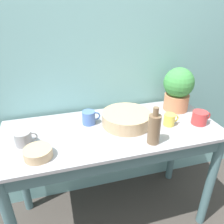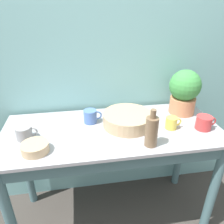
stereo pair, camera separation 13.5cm
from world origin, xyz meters
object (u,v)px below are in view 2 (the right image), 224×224
(mug_grey, at_px, (24,133))
(mug_yellow, at_px, (172,123))
(bottle_tall, at_px, (152,131))
(potted_plant, at_px, (184,91))
(mug_red, at_px, (204,123))
(mug_blue, at_px, (91,116))
(bowl_small_tan, at_px, (35,148))
(bowl_wash_large, at_px, (128,119))

(mug_grey, relative_size, mug_yellow, 1.20)
(bottle_tall, distance_m, mug_yellow, 0.25)
(potted_plant, relative_size, mug_grey, 2.55)
(mug_red, bearing_deg, bottle_tall, -163.53)
(mug_red, bearing_deg, mug_blue, 164.12)
(bowl_small_tan, bearing_deg, mug_red, 4.07)
(mug_blue, xyz_separation_m, mug_red, (0.70, -0.20, -0.00))
(bottle_tall, height_order, mug_red, bottle_tall)
(bowl_small_tan, bearing_deg, potted_plant, 17.46)
(mug_blue, xyz_separation_m, mug_grey, (-0.40, -0.13, -0.00))
(bottle_tall, height_order, mug_grey, bottle_tall)
(potted_plant, bearing_deg, mug_yellow, -129.00)
(bottle_tall, distance_m, bowl_small_tan, 0.64)
(bowl_wash_large, distance_m, mug_yellow, 0.28)
(potted_plant, relative_size, mug_blue, 2.61)
(bowl_wash_large, xyz_separation_m, mug_red, (0.47, -0.13, 0.00))
(bottle_tall, relative_size, mug_red, 1.69)
(mug_yellow, relative_size, bowl_small_tan, 0.70)
(bottle_tall, distance_m, mug_grey, 0.74)
(bottle_tall, bearing_deg, bowl_wash_large, 108.09)
(bottle_tall, bearing_deg, bowl_small_tan, 176.21)
(bowl_wash_large, xyz_separation_m, bottle_tall, (0.08, -0.24, 0.05))
(potted_plant, relative_size, mug_yellow, 3.05)
(mug_grey, bearing_deg, mug_blue, 18.43)
(bottle_tall, bearing_deg, mug_grey, 165.69)
(mug_grey, xyz_separation_m, mug_yellow, (0.90, -0.03, -0.00))
(mug_grey, bearing_deg, mug_red, -3.47)
(potted_plant, bearing_deg, mug_red, -80.66)
(bowl_wash_large, relative_size, mug_yellow, 3.11)
(bottle_tall, xyz_separation_m, bowl_small_tan, (-0.64, 0.04, -0.07))
(mug_yellow, distance_m, bowl_small_tan, 0.83)
(bottle_tall, relative_size, bowl_small_tan, 1.51)
(mug_blue, distance_m, mug_red, 0.73)
(potted_plant, height_order, mug_red, potted_plant)
(mug_blue, bearing_deg, mug_grey, -161.57)
(mug_grey, relative_size, bowl_small_tan, 0.84)
(bottle_tall, height_order, mug_yellow, bottle_tall)
(potted_plant, relative_size, bowl_small_tan, 2.14)
(mug_red, height_order, bowl_small_tan, mug_red)
(potted_plant, distance_m, bowl_wash_large, 0.46)
(bottle_tall, relative_size, mug_blue, 1.84)
(bowl_wash_large, bearing_deg, mug_grey, -174.72)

